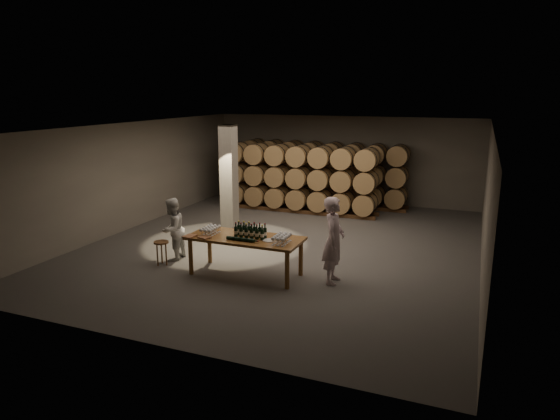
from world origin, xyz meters
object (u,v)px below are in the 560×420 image
at_px(bottle_cluster, 250,232).
at_px(stool, 161,246).
at_px(notebook_near, 204,237).
at_px(person_woman, 172,229).
at_px(tasting_table, 245,241).
at_px(plate, 269,240).
at_px(person_man, 334,240).

distance_m(bottle_cluster, stool, 2.36).
relative_size(notebook_near, person_woman, 0.17).
height_order(tasting_table, plate, plate).
bearing_deg(person_woman, stool, -5.97).
bearing_deg(plate, stool, -178.18).
bearing_deg(stool, notebook_near, -10.72).
bearing_deg(stool, person_woman, 86.41).
bearing_deg(person_woman, plate, 80.13).
bearing_deg(plate, tasting_table, 173.40).
height_order(plate, stool, plate).
relative_size(person_man, person_woman, 1.23).
bearing_deg(person_man, plate, 101.13).
xyz_separation_m(stool, person_man, (4.14, 0.46, 0.48)).
bearing_deg(stool, tasting_table, 4.19).
xyz_separation_m(bottle_cluster, person_man, (1.85, 0.29, -0.06)).
xyz_separation_m(plate, stool, (-2.77, -0.09, -0.43)).
distance_m(person_man, person_woman, 4.11).
bearing_deg(plate, person_man, 15.21).
bearing_deg(bottle_cluster, notebook_near, -155.55).
height_order(notebook_near, person_woman, person_woman).
relative_size(bottle_cluster, plate, 2.72).
relative_size(notebook_near, stool, 0.44).
bearing_deg(tasting_table, person_woman, 172.26).
relative_size(tasting_table, stool, 4.41).
bearing_deg(bottle_cluster, plate, -9.51).
bearing_deg(plate, notebook_near, -166.38).
height_order(person_man, person_woman, person_man).
xyz_separation_m(tasting_table, plate, (0.61, -0.07, 0.11)).
distance_m(plate, notebook_near, 1.46).
xyz_separation_m(plate, person_man, (1.36, 0.37, 0.05)).
height_order(plate, notebook_near, notebook_near).
bearing_deg(bottle_cluster, tasting_table, -175.10).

